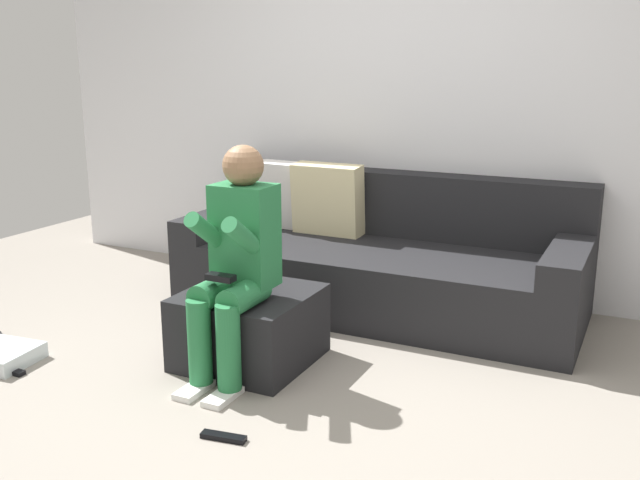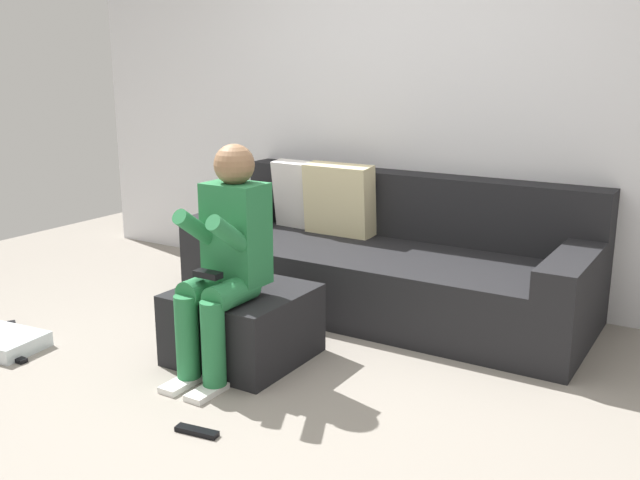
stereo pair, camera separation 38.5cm
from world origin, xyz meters
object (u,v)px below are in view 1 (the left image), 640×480
Objects in this scene: person_seated at (236,257)px; remote_by_storage_bin at (11,371)px; ottoman at (250,327)px; remote_near_ottoman at (223,437)px; couch_sectional at (379,259)px.

remote_by_storage_bin is (-1.04, -0.49, -0.60)m from person_seated.
ottoman is 0.82m from remote_near_ottoman.
couch_sectional is 1.16m from ottoman.
ottoman is 3.23× the size of remote_near_ottoman.
person_seated is 6.74× the size of remote_by_storage_bin.
ottoman is 3.73× the size of remote_by_storage_bin.
person_seated is at bearing -100.68° from couch_sectional.
remote_near_ottoman is at bearing -2.04° from remote_by_storage_bin.
remote_by_storage_bin is (-1.01, -0.66, -0.18)m from ottoman.
ottoman is at bearing -104.00° from couch_sectional.
couch_sectional is at bearing 55.44° from remote_by_storage_bin.
ottoman is at bearing 34.46° from remote_by_storage_bin.
ottoman is at bearing 102.17° from person_seated.
person_seated reaches higher than remote_by_storage_bin.
person_seated is 5.83× the size of remote_near_ottoman.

